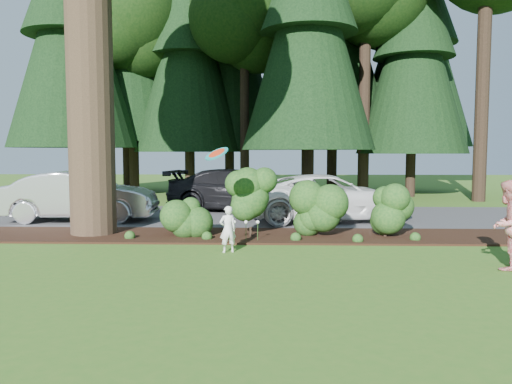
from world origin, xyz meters
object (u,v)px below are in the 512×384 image
(car_silver_wagon, at_px, (80,196))
(adult, at_px, (508,225))
(car_dark_suv, at_px, (239,190))
(child, at_px, (228,229))
(car_white_suv, at_px, (328,198))
(frisbee, at_px, (217,154))

(car_silver_wagon, height_order, adult, adult)
(car_silver_wagon, distance_m, car_dark_suv, 5.85)
(car_silver_wagon, relative_size, child, 4.59)
(car_white_suv, height_order, child, car_white_suv)
(car_silver_wagon, height_order, frisbee, frisbee)
(car_silver_wagon, bearing_deg, frisbee, -138.53)
(adult, relative_size, frisbee, 2.95)
(car_silver_wagon, height_order, child, car_silver_wagon)
(car_silver_wagon, relative_size, car_dark_suv, 0.90)
(car_dark_suv, bearing_deg, frisbee, -169.37)
(frisbee, bearing_deg, car_silver_wagon, 135.39)
(car_silver_wagon, xyz_separation_m, car_white_suv, (8.18, 0.35, -0.05))
(car_dark_suv, bearing_deg, adult, -137.21)
(adult, xyz_separation_m, frisbee, (-5.87, 1.31, 1.39))
(car_dark_suv, relative_size, adult, 3.12)
(car_dark_suv, distance_m, adult, 11.01)
(car_dark_suv, xyz_separation_m, adult, (5.91, -9.30, 0.05))
(car_silver_wagon, distance_m, adult, 12.64)
(car_white_suv, xyz_separation_m, adult, (2.76, -6.67, 0.09))
(car_white_suv, bearing_deg, child, 139.48)
(car_silver_wagon, bearing_deg, child, -136.32)
(frisbee, bearing_deg, car_white_suv, 59.93)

